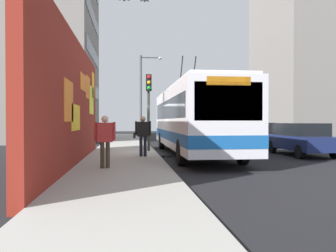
# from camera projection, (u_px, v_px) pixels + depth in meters

# --- Properties ---
(ground_plane) EXTENTS (80.00, 80.00, 0.00)m
(ground_plane) POSITION_uv_depth(u_px,v_px,m) (156.00, 154.00, 17.27)
(ground_plane) COLOR black
(sidewalk_slab) EXTENTS (48.00, 3.20, 0.15)m
(sidewalk_slab) POSITION_uv_depth(u_px,v_px,m) (124.00, 153.00, 17.09)
(sidewalk_slab) COLOR #9E9B93
(sidewalk_slab) RESTS_ON ground_plane
(graffiti_wall) EXTENTS (13.04, 0.32, 4.63)m
(graffiti_wall) POSITION_uv_depth(u_px,v_px,m) (74.00, 104.00, 12.42)
(graffiti_wall) COLOR maroon
(graffiti_wall) RESTS_ON ground_plane
(building_far_left) EXTENTS (11.93, 9.51, 16.82)m
(building_far_left) POSITION_uv_depth(u_px,v_px,m) (37.00, 43.00, 29.35)
(building_far_left) COLOR gray
(building_far_left) RESTS_ON ground_plane
(building_far_right) EXTENTS (11.32, 7.45, 21.64)m
(building_far_right) POSITION_uv_depth(u_px,v_px,m) (301.00, 36.00, 36.42)
(building_far_right) COLOR gray
(building_far_right) RESTS_ON ground_plane
(city_bus) EXTENTS (11.97, 2.67, 5.11)m
(city_bus) POSITION_uv_depth(u_px,v_px,m) (193.00, 118.00, 16.78)
(city_bus) COLOR silver
(city_bus) RESTS_ON ground_plane
(parked_car_navy) EXTENTS (4.46, 1.86, 1.58)m
(parked_car_navy) POSITION_uv_depth(u_px,v_px,m) (301.00, 138.00, 16.66)
(parked_car_navy) COLOR navy
(parked_car_navy) RESTS_ON ground_plane
(parked_car_black) EXTENTS (4.90, 1.95, 1.58)m
(parked_car_black) POSITION_uv_depth(u_px,v_px,m) (254.00, 134.00, 22.85)
(parked_car_black) COLOR black
(parked_car_black) RESTS_ON ground_plane
(pedestrian_at_curb) EXTENTS (0.23, 0.77, 1.74)m
(pedestrian_at_curb) POSITION_uv_depth(u_px,v_px,m) (143.00, 133.00, 14.77)
(pedestrian_at_curb) COLOR #1E1E2D
(pedestrian_at_curb) RESTS_ON sidewalk_slab
(pedestrian_near_wall) EXTENTS (0.23, 0.68, 1.71)m
(pedestrian_near_wall) POSITION_uv_depth(u_px,v_px,m) (105.00, 137.00, 11.08)
(pedestrian_near_wall) COLOR #3F3326
(pedestrian_near_wall) RESTS_ON sidewalk_slab
(traffic_light) EXTENTS (0.49, 0.28, 3.94)m
(traffic_light) POSITION_uv_depth(u_px,v_px,m) (149.00, 99.00, 17.44)
(traffic_light) COLOR #2D382D
(traffic_light) RESTS_ON sidewalk_slab
(street_lamp) EXTENTS (0.44, 1.70, 6.53)m
(street_lamp) POSITION_uv_depth(u_px,v_px,m) (143.00, 92.00, 25.89)
(street_lamp) COLOR #4C4C51
(street_lamp) RESTS_ON sidewalk_slab
(curbside_puddle) EXTENTS (1.09, 1.09, 0.00)m
(curbside_puddle) POSITION_uv_depth(u_px,v_px,m) (171.00, 157.00, 16.13)
(curbside_puddle) COLOR black
(curbside_puddle) RESTS_ON ground_plane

